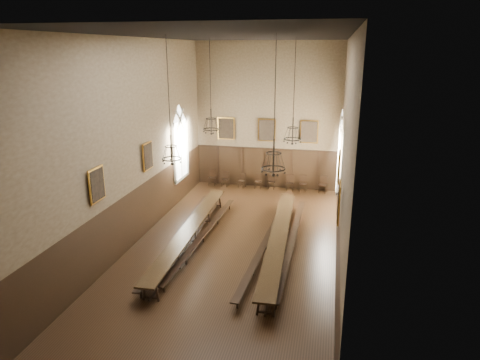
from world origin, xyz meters
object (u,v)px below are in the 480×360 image
(table_right, at_px, (279,243))
(chair_4, at_px, (272,184))
(chair_6, at_px, (303,186))
(chandelier_front_left, at_px, (171,150))
(chandelier_back_left, at_px, (211,123))
(bench_right_outer, at_px, (292,243))
(chair_0, at_px, (212,180))
(chair_5, at_px, (290,186))
(chandelier_back_right, at_px, (293,132))
(bench_left_inner, at_px, (203,237))
(chandelier_front_right, at_px, (273,160))
(table_left, at_px, (191,235))
(chair_1, at_px, (225,182))
(bench_right_inner, at_px, (266,243))
(chair_7, at_px, (323,188))
(chair_3, at_px, (258,184))
(bench_left_outer, at_px, (180,236))
(chair_2, at_px, (242,183))

(table_right, height_order, chair_4, chair_4)
(chair_6, relative_size, chandelier_front_left, 0.21)
(chandelier_front_left, bearing_deg, chair_6, 67.80)
(chandelier_back_left, bearing_deg, bench_right_outer, -31.59)
(chair_0, height_order, chair_5, chair_0)
(bench_right_outer, bearing_deg, chandelier_back_right, 98.44)
(bench_left_inner, xyz_separation_m, chandelier_front_right, (3.52, -2.70, 4.49))
(table_left, distance_m, chair_1, 8.65)
(bench_right_inner, height_order, chair_5, chair_5)
(chair_7, bearing_deg, chandelier_back_right, -94.09)
(chair_0, bearing_deg, chair_4, -4.93)
(chair_6, xyz_separation_m, chandelier_back_right, (-0.23, -5.65, 4.44))
(bench_left_inner, distance_m, chair_0, 8.69)
(chair_3, bearing_deg, chandelier_front_left, -97.08)
(bench_left_inner, relative_size, bench_right_outer, 0.93)
(bench_left_outer, relative_size, chandelier_front_right, 2.20)
(table_left, xyz_separation_m, chair_2, (0.50, 8.62, -0.14))
(bench_left_outer, distance_m, chair_5, 9.49)
(chair_2, distance_m, chandelier_back_left, 7.30)
(table_left, distance_m, chandelier_back_left, 5.56)
(chandelier_front_left, bearing_deg, bench_right_inner, 31.61)
(chandelier_front_left, relative_size, chandelier_front_right, 0.99)
(chair_2, height_order, chandelier_back_right, chandelier_back_right)
(chandelier_back_left, bearing_deg, chair_5, 58.29)
(bench_left_inner, height_order, chair_3, chair_3)
(chair_3, distance_m, chandelier_back_left, 7.44)
(bench_left_outer, relative_size, chair_2, 11.48)
(chair_2, distance_m, chair_4, 1.91)
(table_left, xyz_separation_m, bench_right_inner, (3.45, 0.13, -0.12))
(chair_6, xyz_separation_m, chandelier_front_right, (-0.34, -11.14, 4.46))
(bench_left_outer, bearing_deg, chair_1, 90.30)
(chair_0, xyz_separation_m, chandelier_front_left, (1.53, -10.65, 4.51))
(table_right, bearing_deg, chair_3, 105.94)
(chair_2, bearing_deg, bench_left_outer, -82.50)
(table_right, distance_m, chandelier_back_left, 6.74)
(chair_2, bearing_deg, chair_7, 15.00)
(chair_3, bearing_deg, bench_left_inner, -95.96)
(bench_left_outer, distance_m, chair_3, 8.83)
(chair_2, height_order, chair_3, chair_3)
(chair_4, relative_size, chair_7, 0.88)
(bench_right_inner, xyz_separation_m, chair_5, (0.13, 8.50, 0.01))
(chair_0, relative_size, chandelier_back_right, 0.22)
(table_left, relative_size, chair_6, 10.55)
(chair_2, bearing_deg, chair_1, -165.93)
(bench_right_inner, relative_size, chair_4, 11.13)
(bench_left_outer, relative_size, chair_3, 11.35)
(chandelier_back_left, height_order, chandelier_front_right, same)
(bench_left_inner, bearing_deg, table_right, -2.90)
(chair_2, bearing_deg, chandelier_back_right, -42.23)
(bench_left_inner, bearing_deg, chandelier_front_right, -37.45)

